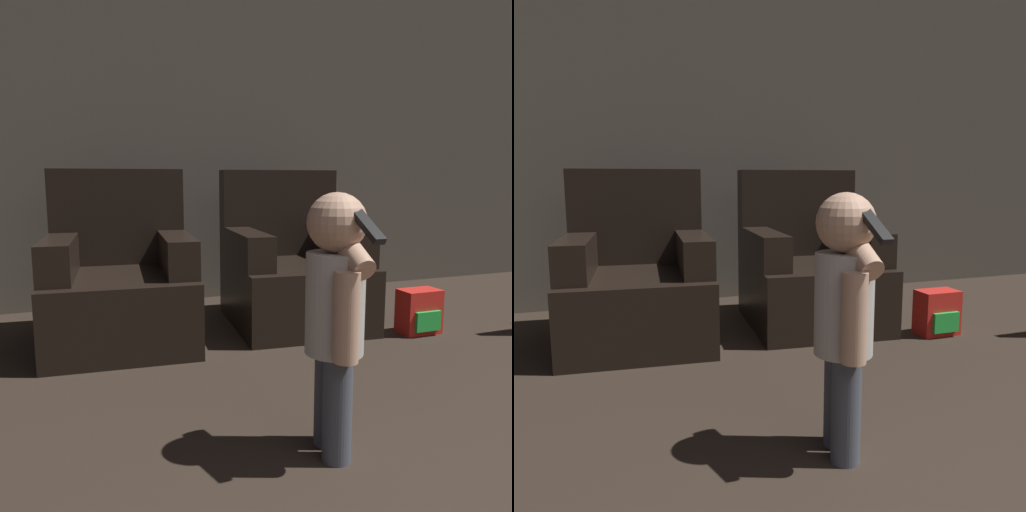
% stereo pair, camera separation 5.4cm
% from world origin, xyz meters
% --- Properties ---
extents(wall_back, '(8.40, 0.05, 2.60)m').
position_xyz_m(wall_back, '(0.00, 4.50, 1.30)').
color(wall_back, '#51493F').
rests_on(wall_back, ground_plane).
extents(armchair_left, '(0.84, 0.92, 0.95)m').
position_xyz_m(armchair_left, '(-0.87, 3.68, 0.32)').
color(armchair_left, black).
rests_on(armchair_left, ground_plane).
extents(armchair_right, '(0.85, 0.92, 0.95)m').
position_xyz_m(armchair_right, '(0.17, 3.68, 0.32)').
color(armchair_right, black).
rests_on(armchair_right, ground_plane).
extents(person_toddler, '(0.19, 0.33, 0.85)m').
position_xyz_m(person_toddler, '(-0.35, 2.21, 0.50)').
color(person_toddler, '#474C56').
rests_on(person_toddler, ground_plane).
extents(toy_backpack, '(0.23, 0.17, 0.26)m').
position_xyz_m(toy_backpack, '(0.76, 3.18, 0.13)').
color(toy_backpack, red).
rests_on(toy_backpack, ground_plane).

